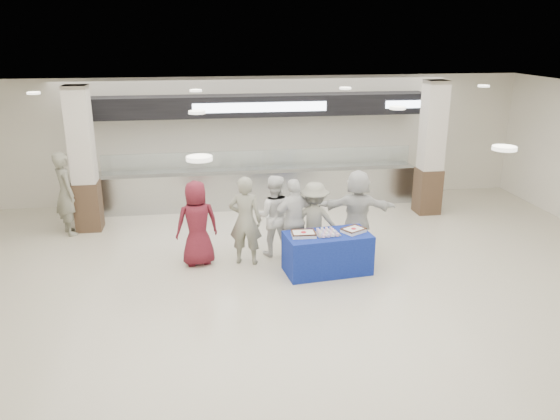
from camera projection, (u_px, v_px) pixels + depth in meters
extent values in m
plane|color=beige|center=(298.00, 303.00, 9.00)|extent=(14.00, 14.00, 0.00)
cube|color=#B0B3B8|center=(260.00, 188.00, 13.93)|extent=(8.00, 0.80, 0.90)
cube|color=#B0B3B8|center=(259.00, 170.00, 13.78)|extent=(8.00, 0.85, 0.04)
cube|color=white|center=(261.00, 160.00, 13.40)|extent=(7.60, 0.02, 0.50)
cube|color=black|center=(259.00, 105.00, 13.27)|extent=(8.40, 0.70, 0.50)
cube|color=white|center=(260.00, 107.00, 12.93)|extent=(3.20, 0.03, 0.22)
cube|color=white|center=(413.00, 104.00, 13.48)|extent=(1.40, 0.03, 0.18)
cube|color=#3A281A|center=(88.00, 206.00, 12.20)|extent=(0.55, 0.55, 1.10)
cube|color=beige|center=(80.00, 135.00, 11.70)|extent=(0.50, 0.50, 2.10)
cube|color=#3A281A|center=(427.00, 191.00, 13.34)|extent=(0.55, 0.55, 1.10)
cube|color=beige|center=(433.00, 126.00, 12.84)|extent=(0.50, 0.50, 2.10)
cube|color=navy|center=(327.00, 253.00, 10.06)|extent=(1.63, 0.95, 0.75)
cube|color=white|center=(303.00, 234.00, 9.84)|extent=(0.44, 0.35, 0.07)
cube|color=#452413|center=(304.00, 232.00, 9.83)|extent=(0.44, 0.35, 0.02)
cylinder|color=red|center=(304.00, 232.00, 9.83)|extent=(0.10, 0.10, 0.01)
cube|color=white|center=(354.00, 230.00, 10.04)|extent=(0.49, 0.46, 0.06)
cube|color=#452413|center=(354.00, 228.00, 10.02)|extent=(0.49, 0.46, 0.02)
cylinder|color=red|center=(354.00, 229.00, 10.02)|extent=(0.12, 0.12, 0.01)
cube|color=#A7A7AC|center=(327.00, 234.00, 9.93)|extent=(0.46, 0.37, 0.02)
imported|color=maroon|center=(197.00, 223.00, 10.27)|extent=(0.89, 0.67, 1.65)
imported|color=slate|center=(245.00, 221.00, 10.30)|extent=(0.72, 0.57, 1.73)
imported|color=white|center=(274.00, 216.00, 10.74)|extent=(0.88, 0.74, 1.63)
imported|color=white|center=(295.00, 220.00, 10.45)|extent=(1.03, 0.63, 1.64)
imported|color=slate|center=(314.00, 221.00, 10.52)|extent=(1.13, 0.84, 1.55)
imported|color=silver|center=(357.00, 211.00, 10.93)|extent=(1.63, 0.81, 1.69)
imported|color=slate|center=(66.00, 193.00, 11.82)|extent=(0.71, 0.80, 1.84)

